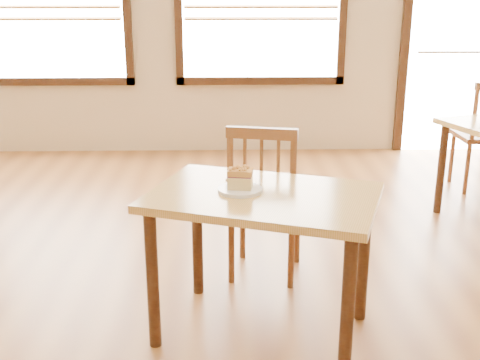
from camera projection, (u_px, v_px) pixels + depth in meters
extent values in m
plane|color=beige|center=(231.00, 8.00, 6.12)|extent=(7.00, 0.00, 7.00)
cube|color=#311B0D|center=(50.00, 81.00, 6.27)|extent=(1.76, 0.06, 0.08)
cube|color=#936222|center=(42.00, 7.00, 6.02)|extent=(1.56, 0.05, 0.03)
cube|color=#936222|center=(43.00, 19.00, 6.05)|extent=(1.56, 0.05, 0.03)
cube|color=#311B0D|center=(260.00, 81.00, 6.33)|extent=(1.76, 0.06, 0.08)
cube|color=#936222|center=(261.00, 7.00, 6.07)|extent=(1.56, 0.05, 0.03)
cube|color=#936222|center=(261.00, 19.00, 6.10)|extent=(1.56, 0.05, 0.03)
cube|color=white|center=(451.00, 47.00, 6.29)|extent=(0.90, 0.02, 2.20)
cube|color=#311B0D|center=(405.00, 47.00, 6.26)|extent=(0.09, 0.06, 2.20)
cylinder|color=#B2B2B7|center=(452.00, 52.00, 6.28)|extent=(0.72, 0.03, 0.03)
cube|color=tan|center=(263.00, 197.00, 2.88)|extent=(1.25, 1.03, 0.04)
cylinder|color=#311B0D|center=(153.00, 280.00, 2.87)|extent=(0.06, 0.06, 0.71)
cylinder|color=#311B0D|center=(347.00, 311.00, 2.60)|extent=(0.06, 0.06, 0.71)
cylinder|color=#311B0D|center=(197.00, 235.00, 3.39)|extent=(0.06, 0.06, 0.71)
cylinder|color=#311B0D|center=(364.00, 257.00, 3.12)|extent=(0.06, 0.06, 0.71)
cube|color=brown|center=(266.00, 200.00, 3.61)|extent=(0.52, 0.52, 0.04)
cylinder|color=brown|center=(297.00, 231.00, 3.82)|extent=(0.04, 0.04, 0.45)
cylinder|color=brown|center=(243.00, 227.00, 3.89)|extent=(0.04, 0.04, 0.45)
cylinder|color=brown|center=(291.00, 254.00, 3.49)|extent=(0.04, 0.04, 0.45)
cylinder|color=brown|center=(231.00, 249.00, 3.56)|extent=(0.04, 0.04, 0.45)
cylinder|color=brown|center=(293.00, 173.00, 3.32)|extent=(0.04, 0.04, 0.48)
cylinder|color=brown|center=(230.00, 170.00, 3.38)|extent=(0.04, 0.04, 0.48)
cube|color=brown|center=(262.00, 133.00, 3.29)|extent=(0.40, 0.13, 0.06)
cylinder|color=brown|center=(278.00, 174.00, 3.34)|extent=(0.02, 0.02, 0.42)
cylinder|color=brown|center=(261.00, 173.00, 3.36)|extent=(0.02, 0.02, 0.42)
cylinder|color=brown|center=(245.00, 172.00, 3.37)|extent=(0.02, 0.02, 0.42)
cylinder|color=#311B0D|center=(441.00, 169.00, 4.64)|extent=(0.06, 0.06, 0.71)
cylinder|color=brown|center=(452.00, 159.00, 5.44)|extent=(0.04, 0.04, 0.45)
cylinder|color=brown|center=(467.00, 170.00, 5.10)|extent=(0.04, 0.04, 0.45)
cylinder|color=brown|center=(475.00, 113.00, 4.93)|extent=(0.04, 0.04, 0.48)
cylinder|color=white|center=(240.00, 190.00, 2.90)|extent=(0.22, 0.22, 0.02)
cylinder|color=white|center=(240.00, 191.00, 2.90)|extent=(0.15, 0.15, 0.01)
cube|color=tan|center=(240.00, 182.00, 2.89)|extent=(0.13, 0.10, 0.06)
cube|color=#52172F|center=(240.00, 175.00, 2.88)|extent=(0.12, 0.10, 0.01)
cube|color=#C47E3D|center=(240.00, 172.00, 2.87)|extent=(0.13, 0.10, 0.03)
sphere|color=#C47E3D|center=(232.00, 169.00, 2.87)|extent=(0.02, 0.02, 0.02)
sphere|color=#C47E3D|center=(245.00, 169.00, 2.86)|extent=(0.02, 0.02, 0.02)
sphere|color=#C47E3D|center=(240.00, 169.00, 2.86)|extent=(0.02, 0.02, 0.02)
sphere|color=#C47E3D|center=(238.00, 170.00, 2.86)|extent=(0.01, 0.01, 0.01)
sphere|color=#C47E3D|center=(233.00, 170.00, 2.84)|extent=(0.02, 0.02, 0.02)
sphere|color=#C47E3D|center=(246.00, 171.00, 2.83)|extent=(0.02, 0.02, 0.02)
sphere|color=#C47E3D|center=(242.00, 169.00, 2.85)|extent=(0.03, 0.03, 0.03)
sphere|color=#C47E3D|center=(235.00, 170.00, 2.85)|extent=(0.02, 0.02, 0.02)
sphere|color=#C47E3D|center=(250.00, 168.00, 2.88)|extent=(0.03, 0.03, 0.03)
sphere|color=#C47E3D|center=(240.00, 168.00, 2.87)|extent=(0.03, 0.03, 0.03)
sphere|color=#C47E3D|center=(246.00, 167.00, 2.88)|extent=(0.02, 0.02, 0.02)
sphere|color=#C47E3D|center=(237.00, 169.00, 2.85)|extent=(0.02, 0.02, 0.02)
sphere|color=#C47E3D|center=(238.00, 168.00, 2.87)|extent=(0.02, 0.02, 0.02)
sphere|color=#C47E3D|center=(234.00, 170.00, 2.85)|extent=(0.02, 0.02, 0.02)
sphere|color=#C47E3D|center=(229.00, 169.00, 2.90)|extent=(0.01, 0.01, 0.01)
sphere|color=#C47E3D|center=(229.00, 174.00, 2.91)|extent=(0.02, 0.02, 0.02)
sphere|color=#C47E3D|center=(228.00, 180.00, 2.88)|extent=(0.01, 0.01, 0.01)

